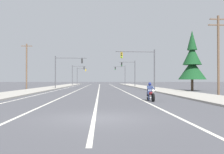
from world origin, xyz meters
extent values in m
plane|color=#47474C|center=(0.00, 0.00, 0.00)|extent=(400.00, 400.00, 0.00)
cube|color=beige|center=(-0.11, 45.00, 0.00)|extent=(0.16, 100.00, 0.01)
cube|color=beige|center=(-3.51, 45.00, 0.00)|extent=(0.16, 100.00, 0.01)
cube|color=beige|center=(3.59, 45.00, 0.00)|extent=(0.16, 100.00, 0.01)
cube|color=beige|center=(-6.81, 45.00, 0.00)|extent=(0.16, 100.00, 0.01)
cube|color=#9E998E|center=(9.86, 40.00, 0.07)|extent=(4.40, 110.00, 0.14)
cube|color=#9E998E|center=(-9.86, 40.00, 0.07)|extent=(4.40, 110.00, 0.14)
cylinder|color=black|center=(4.16, 8.26, 0.32)|extent=(0.15, 0.65, 0.64)
cylinder|color=black|center=(4.08, 9.81, 0.32)|extent=(0.15, 0.65, 0.64)
cylinder|color=silver|center=(4.15, 8.36, 0.64)|extent=(0.09, 0.33, 0.68)
sphere|color=white|center=(4.16, 8.21, 0.82)|extent=(0.20, 0.20, 0.20)
cylinder|color=silver|center=(4.15, 8.41, 0.87)|extent=(0.70, 0.08, 0.04)
ellipsoid|color=maroon|center=(4.12, 8.92, 0.60)|extent=(0.35, 0.58, 0.28)
cube|color=silver|center=(4.12, 9.04, 0.37)|extent=(0.26, 0.45, 0.24)
cube|color=black|center=(4.10, 9.36, 0.54)|extent=(0.31, 0.53, 0.12)
cube|color=maroon|center=(4.08, 9.76, 0.62)|extent=(0.22, 0.37, 0.08)
cylinder|color=silver|center=(3.96, 9.43, 0.30)|extent=(0.11, 0.55, 0.08)
cube|color=navy|center=(4.10, 9.32, 0.92)|extent=(0.37, 0.26, 0.56)
sphere|color=navy|center=(4.10, 9.30, 1.33)|extent=(0.26, 0.26, 0.26)
cylinder|color=navy|center=(4.25, 9.18, 0.54)|extent=(0.16, 0.45, 0.30)
cylinder|color=navy|center=(4.28, 9.01, 0.24)|extent=(0.12, 0.16, 0.35)
cylinder|color=navy|center=(4.31, 9.07, 1.02)|extent=(0.13, 0.53, 0.27)
cylinder|color=navy|center=(3.97, 9.17, 0.54)|extent=(0.16, 0.45, 0.30)
cylinder|color=navy|center=(3.96, 8.99, 0.24)|extent=(0.12, 0.16, 0.35)
cylinder|color=navy|center=(3.91, 9.05, 1.02)|extent=(0.13, 0.53, 0.27)
cylinder|color=#47474C|center=(8.22, 27.28, 3.10)|extent=(0.18, 0.18, 6.20)
cylinder|color=#47474C|center=(5.31, 27.09, 5.85)|extent=(5.83, 0.50, 0.11)
cube|color=#B79319|center=(3.27, 26.95, 5.30)|extent=(0.32, 0.26, 0.90)
sphere|color=black|center=(3.28, 26.79, 5.60)|extent=(0.18, 0.18, 0.18)
sphere|color=black|center=(3.28, 26.79, 5.30)|extent=(0.18, 0.18, 0.18)
sphere|color=green|center=(3.28, 26.79, 5.00)|extent=(0.18, 0.18, 0.18)
cylinder|color=#47474C|center=(-8.41, 38.68, 3.10)|extent=(0.18, 0.18, 6.20)
cylinder|color=#47474C|center=(-5.45, 38.78, 5.85)|extent=(5.93, 0.31, 0.11)
cube|color=black|center=(-3.37, 38.85, 5.30)|extent=(0.31, 0.25, 0.90)
sphere|color=black|center=(-3.38, 39.01, 5.60)|extent=(0.18, 0.18, 0.18)
sphere|color=black|center=(-3.38, 39.01, 5.30)|extent=(0.18, 0.18, 0.18)
sphere|color=green|center=(-3.38, 39.01, 5.00)|extent=(0.18, 0.18, 0.18)
cylinder|color=#47474C|center=(8.25, 49.58, 3.10)|extent=(0.18, 0.18, 6.20)
cylinder|color=#47474C|center=(6.41, 49.63, 5.85)|extent=(3.67, 0.21, 0.11)
cube|color=black|center=(5.13, 49.67, 5.30)|extent=(0.31, 0.25, 0.90)
sphere|color=black|center=(5.13, 49.51, 5.60)|extent=(0.18, 0.18, 0.18)
sphere|color=black|center=(5.13, 49.51, 5.30)|extent=(0.18, 0.18, 0.18)
sphere|color=green|center=(5.13, 49.51, 5.00)|extent=(0.18, 0.18, 0.18)
cylinder|color=#47474C|center=(-8.44, 68.83, 3.10)|extent=(0.18, 0.18, 6.20)
cylinder|color=#47474C|center=(-6.34, 68.83, 5.85)|extent=(4.20, 0.11, 0.11)
cube|color=black|center=(-4.88, 68.83, 5.30)|extent=(0.30, 0.24, 0.90)
sphere|color=black|center=(-4.88, 68.99, 5.60)|extent=(0.18, 0.18, 0.18)
sphere|color=black|center=(-4.88, 68.99, 5.30)|extent=(0.18, 0.18, 0.18)
sphere|color=green|center=(-4.88, 68.99, 5.00)|extent=(0.18, 0.18, 0.18)
cylinder|color=#47474C|center=(7.96, 71.21, 3.10)|extent=(0.18, 0.18, 6.20)
cylinder|color=#47474C|center=(6.12, 71.21, 5.85)|extent=(3.68, 0.11, 0.11)
cube|color=black|center=(4.83, 71.21, 5.30)|extent=(0.30, 0.24, 0.90)
sphere|color=black|center=(4.83, 71.06, 5.60)|extent=(0.18, 0.18, 0.18)
sphere|color=black|center=(4.83, 71.06, 5.30)|extent=(0.18, 0.18, 0.18)
sphere|color=green|center=(4.83, 71.06, 5.00)|extent=(0.18, 0.18, 0.18)
cylinder|color=#47474C|center=(-8.42, 85.34, 3.10)|extent=(0.18, 0.18, 6.20)
cylinder|color=#47474C|center=(-6.58, 85.28, 5.85)|extent=(3.69, 0.24, 0.11)
cube|color=#B79319|center=(-5.29, 85.23, 5.30)|extent=(0.31, 0.25, 0.90)
sphere|color=black|center=(-5.29, 85.39, 5.60)|extent=(0.18, 0.18, 0.18)
sphere|color=black|center=(-5.29, 85.39, 5.30)|extent=(0.18, 0.18, 0.18)
sphere|color=green|center=(-5.29, 85.39, 5.00)|extent=(0.18, 0.18, 0.18)
cylinder|color=brown|center=(13.23, 17.00, 4.40)|extent=(0.26, 0.26, 8.80)
cube|color=brown|center=(13.23, 17.00, 8.40)|extent=(1.93, 0.12, 0.12)
cylinder|color=slate|center=(12.42, 17.00, 8.50)|extent=(0.08, 0.08, 0.12)
cube|color=brown|center=(13.23, 17.00, 7.75)|extent=(2.29, 0.12, 0.12)
cylinder|color=slate|center=(12.27, 17.00, 7.85)|extent=(0.08, 0.08, 0.12)
cylinder|color=brown|center=(-12.98, 35.71, 4.05)|extent=(0.26, 0.26, 8.09)
cube|color=brown|center=(-12.98, 35.71, 7.69)|extent=(1.96, 0.12, 0.12)
cylinder|color=slate|center=(-13.81, 35.71, 7.79)|extent=(0.08, 0.08, 0.12)
cylinder|color=slate|center=(-12.16, 35.71, 7.79)|extent=(0.08, 0.08, 0.12)
cylinder|color=#4C3828|center=(14.25, 28.15, 0.86)|extent=(0.38, 0.38, 1.72)
cone|color=#14421E|center=(14.25, 28.15, 3.23)|extent=(4.21, 4.21, 3.02)
cone|color=#14421E|center=(14.25, 28.15, 5.50)|extent=(2.87, 2.87, 3.02)
cone|color=#14421E|center=(14.25, 28.15, 7.77)|extent=(1.52, 1.52, 3.02)
camera|label=1|loc=(0.17, -11.36, 1.66)|focal=41.93mm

